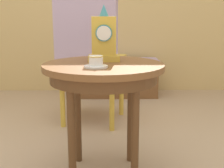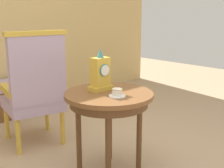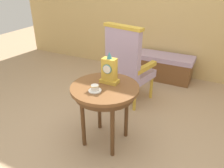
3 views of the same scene
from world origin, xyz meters
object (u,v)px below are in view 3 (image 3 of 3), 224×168
at_px(side_table, 105,93).
at_px(mantel_clock, 109,71).
at_px(teacup_left, 95,88).
at_px(window_bench, 164,67).
at_px(armchair, 127,64).

xyz_separation_m(side_table, mantel_clock, (0.00, 0.10, 0.22)).
distance_m(teacup_left, mantel_clock, 0.26).
bearing_deg(window_bench, mantel_clock, -94.47).
bearing_deg(armchair, window_bench, 74.83).
xyz_separation_m(teacup_left, window_bench, (0.18, 2.04, -0.50)).
height_order(side_table, mantel_clock, mantel_clock).
relative_size(side_table, teacup_left, 5.46).
bearing_deg(mantel_clock, teacup_left, -100.08).
distance_m(side_table, armchair, 0.90).
distance_m(side_table, window_bench, 1.96).
distance_m(teacup_left, armchair, 1.04).
bearing_deg(window_bench, armchair, -105.17).
relative_size(teacup_left, armchair, 0.11).
relative_size(mantel_clock, armchair, 0.29).
bearing_deg(window_bench, side_table, -94.31).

